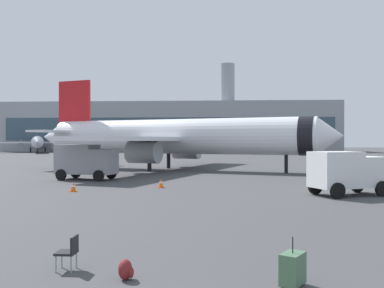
{
  "coord_description": "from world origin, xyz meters",
  "views": [
    {
      "loc": [
        0.02,
        -5.22,
        3.24
      ],
      "look_at": [
        -1.89,
        24.62,
        3.0
      ],
      "focal_mm": 39.63,
      "sensor_mm": 36.0,
      "label": 1
    }
  ],
  "objects_px": {
    "airplane_taxiing": "(38,142)",
    "gate_chair": "(69,250)",
    "safety_cone_near": "(73,187)",
    "safety_cone_mid": "(161,183)",
    "cargo_van": "(347,171)",
    "traveller_backpack": "(126,270)",
    "airplane_at_gate": "(174,137)",
    "rolling_suitcase": "(293,269)",
    "service_truck": "(86,160)"
  },
  "relations": [
    {
      "from": "airplane_at_gate",
      "to": "safety_cone_mid",
      "type": "xyz_separation_m",
      "value": [
        0.98,
        -17.45,
        -3.35
      ]
    },
    {
      "from": "airplane_taxiing",
      "to": "gate_chair",
      "type": "height_order",
      "value": "airplane_taxiing"
    },
    {
      "from": "safety_cone_near",
      "to": "rolling_suitcase",
      "type": "xyz_separation_m",
      "value": [
        10.9,
        -16.84,
        0.1
      ]
    },
    {
      "from": "service_truck",
      "to": "traveller_backpack",
      "type": "xyz_separation_m",
      "value": [
        8.88,
        -24.75,
        -1.37
      ]
    },
    {
      "from": "safety_cone_mid",
      "to": "gate_chair",
      "type": "height_order",
      "value": "gate_chair"
    },
    {
      "from": "cargo_van",
      "to": "traveller_backpack",
      "type": "xyz_separation_m",
      "value": [
        -9.71,
        -15.8,
        -1.22
      ]
    },
    {
      "from": "airplane_taxiing",
      "to": "safety_cone_near",
      "type": "height_order",
      "value": "airplane_taxiing"
    },
    {
      "from": "safety_cone_near",
      "to": "gate_chair",
      "type": "distance_m",
      "value": 16.96
    },
    {
      "from": "airplane_at_gate",
      "to": "gate_chair",
      "type": "distance_m",
      "value": 36.17
    },
    {
      "from": "cargo_van",
      "to": "airplane_taxiing",
      "type": "bearing_deg",
      "value": 123.22
    },
    {
      "from": "traveller_backpack",
      "to": "airplane_at_gate",
      "type": "bearing_deg",
      "value": 94.38
    },
    {
      "from": "airplane_taxiing",
      "to": "gate_chair",
      "type": "relative_size",
      "value": 31.31
    },
    {
      "from": "service_truck",
      "to": "gate_chair",
      "type": "distance_m",
      "value": 25.24
    },
    {
      "from": "airplane_at_gate",
      "to": "service_truck",
      "type": "distance_m",
      "value": 13.5
    },
    {
      "from": "airplane_at_gate",
      "to": "cargo_van",
      "type": "relative_size",
      "value": 7.23
    },
    {
      "from": "airplane_at_gate",
      "to": "safety_cone_near",
      "type": "height_order",
      "value": "airplane_at_gate"
    },
    {
      "from": "safety_cone_near",
      "to": "safety_cone_mid",
      "type": "bearing_deg",
      "value": 25.66
    },
    {
      "from": "safety_cone_mid",
      "to": "gate_chair",
      "type": "bearing_deg",
      "value": -89.2
    },
    {
      "from": "airplane_at_gate",
      "to": "traveller_backpack",
      "type": "height_order",
      "value": "airplane_at_gate"
    },
    {
      "from": "rolling_suitcase",
      "to": "safety_cone_mid",
      "type": "bearing_deg",
      "value": 106.2
    },
    {
      "from": "rolling_suitcase",
      "to": "traveller_backpack",
      "type": "relative_size",
      "value": 2.29
    },
    {
      "from": "airplane_taxiing",
      "to": "gate_chair",
      "type": "bearing_deg",
      "value": -65.92
    },
    {
      "from": "cargo_van",
      "to": "safety_cone_near",
      "type": "distance_m",
      "value": 16.88
    },
    {
      "from": "safety_cone_mid",
      "to": "gate_chair",
      "type": "xyz_separation_m",
      "value": [
        0.26,
        -18.56,
        0.19
      ]
    },
    {
      "from": "safety_cone_near",
      "to": "traveller_backpack",
      "type": "relative_size",
      "value": 1.25
    },
    {
      "from": "airplane_at_gate",
      "to": "safety_cone_mid",
      "type": "height_order",
      "value": "airplane_at_gate"
    },
    {
      "from": "airplane_at_gate",
      "to": "rolling_suitcase",
      "type": "bearing_deg",
      "value": -79.83
    },
    {
      "from": "gate_chair",
      "to": "safety_cone_near",
      "type": "bearing_deg",
      "value": 109.05
    },
    {
      "from": "service_truck",
      "to": "cargo_van",
      "type": "xyz_separation_m",
      "value": [
        18.59,
        -8.95,
        -0.16
      ]
    },
    {
      "from": "airplane_taxiing",
      "to": "service_truck",
      "type": "bearing_deg",
      "value": -63.82
    },
    {
      "from": "safety_cone_mid",
      "to": "gate_chair",
      "type": "relative_size",
      "value": 0.72
    },
    {
      "from": "safety_cone_mid",
      "to": "traveller_backpack",
      "type": "xyz_separation_m",
      "value": [
        1.83,
        -19.18,
        -0.07
      ]
    },
    {
      "from": "rolling_suitcase",
      "to": "safety_cone_near",
      "type": "bearing_deg",
      "value": 122.93
    },
    {
      "from": "safety_cone_mid",
      "to": "gate_chair",
      "type": "distance_m",
      "value": 18.57
    },
    {
      "from": "service_truck",
      "to": "cargo_van",
      "type": "bearing_deg",
      "value": -25.7
    },
    {
      "from": "rolling_suitcase",
      "to": "gate_chair",
      "type": "distance_m",
      "value": 5.43
    },
    {
      "from": "safety_cone_mid",
      "to": "traveller_backpack",
      "type": "relative_size",
      "value": 1.3
    },
    {
      "from": "airplane_at_gate",
      "to": "service_truck",
      "type": "xyz_separation_m",
      "value": [
        -6.07,
        -11.88,
        -2.05
      ]
    },
    {
      "from": "airplane_taxiing",
      "to": "safety_cone_near",
      "type": "bearing_deg",
      "value": -65.02
    },
    {
      "from": "safety_cone_near",
      "to": "safety_cone_mid",
      "type": "height_order",
      "value": "safety_cone_mid"
    },
    {
      "from": "gate_chair",
      "to": "rolling_suitcase",
      "type": "bearing_deg",
      "value": -8.55
    },
    {
      "from": "cargo_van",
      "to": "safety_cone_mid",
      "type": "relative_size",
      "value": 7.76
    },
    {
      "from": "service_truck",
      "to": "safety_cone_near",
      "type": "xyz_separation_m",
      "value": [
        1.77,
        -8.1,
        -1.31
      ]
    },
    {
      "from": "airplane_taxiing",
      "to": "safety_cone_near",
      "type": "relative_size",
      "value": 45.06
    },
    {
      "from": "airplane_at_gate",
      "to": "traveller_backpack",
      "type": "distance_m",
      "value": 36.9
    },
    {
      "from": "safety_cone_mid",
      "to": "cargo_van",
      "type": "bearing_deg",
      "value": -16.33
    },
    {
      "from": "airplane_at_gate",
      "to": "safety_cone_mid",
      "type": "relative_size",
      "value": 56.1
    },
    {
      "from": "cargo_van",
      "to": "rolling_suitcase",
      "type": "bearing_deg",
      "value": -110.3
    },
    {
      "from": "service_truck",
      "to": "rolling_suitcase",
      "type": "bearing_deg",
      "value": -63.05
    },
    {
      "from": "airplane_taxiing",
      "to": "safety_cone_mid",
      "type": "xyz_separation_m",
      "value": [
        45.36,
        -83.51,
        -2.58
      ]
    }
  ]
}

